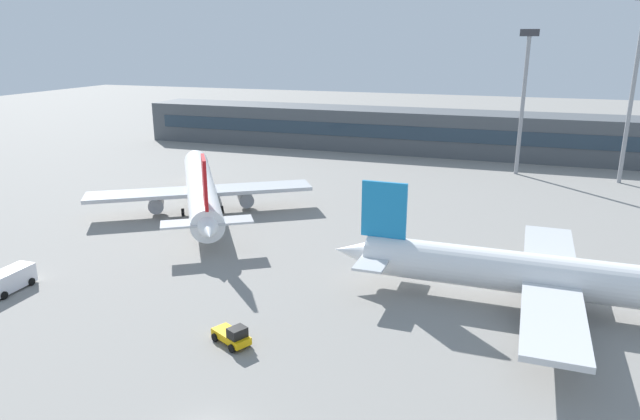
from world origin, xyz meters
name	(u,v)px	position (x,y,z in m)	size (l,w,h in m)	color
ground_plane	(368,238)	(0.00, 40.00, 0.00)	(400.00, 400.00, 0.00)	gray
terminal_building	(437,132)	(0.00, 99.35, 4.50)	(135.48, 12.13, 9.00)	#4C5156
airplane_near	(567,279)	(21.77, 26.03, 3.27)	(43.30, 30.10, 10.71)	white
airplane_mid	(201,187)	(-25.82, 44.09, 3.39)	(28.94, 39.56, 11.13)	white
baggage_tug_yellow	(233,336)	(-3.74, 11.10, 0.80)	(3.89, 3.04, 1.75)	#F2B20C
service_van_white	(9,280)	(-29.29, 13.32, 1.11)	(2.41, 5.24, 2.08)	white
floodlight_tower_west	(524,92)	(16.85, 83.46, 14.73)	(3.20, 0.80, 25.43)	gray
floodlight_tower_east	(634,79)	(33.76, 82.10, 17.54)	(3.20, 0.80, 30.89)	gray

